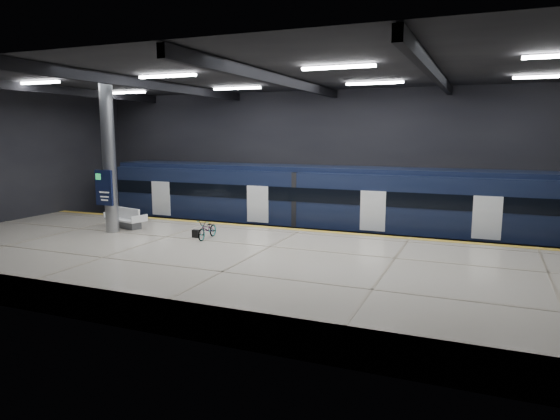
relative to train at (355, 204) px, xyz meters
The scene contains 10 objects.
ground 6.16m from the train, 108.81° to the right, with size 30.00×30.00×0.00m, color black.
room_shell 6.86m from the train, 108.84° to the right, with size 30.10×16.10×8.05m.
platform 8.35m from the train, 103.18° to the right, with size 30.00×11.00×1.10m, color beige.
safety_strip 3.46m from the train, 124.29° to the right, with size 30.00×0.40×0.01m, color gold.
rails 2.72m from the train, behind, with size 30.00×1.52×0.16m.
train is the anchor object (origin of this frame).
bench 11.39m from the train, 151.35° to the right, with size 2.40×1.46×0.99m.
bicycle 7.94m from the train, 129.01° to the right, with size 0.55×1.59×0.83m, color #99999E.
pannier_bag 8.35m from the train, 132.22° to the right, with size 0.30×0.18×0.35m, color black.
info_column 12.07m from the train, 146.54° to the right, with size 0.90×0.78×6.90m.
Camera 1 is at (7.89, -19.09, 5.66)m, focal length 32.00 mm.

